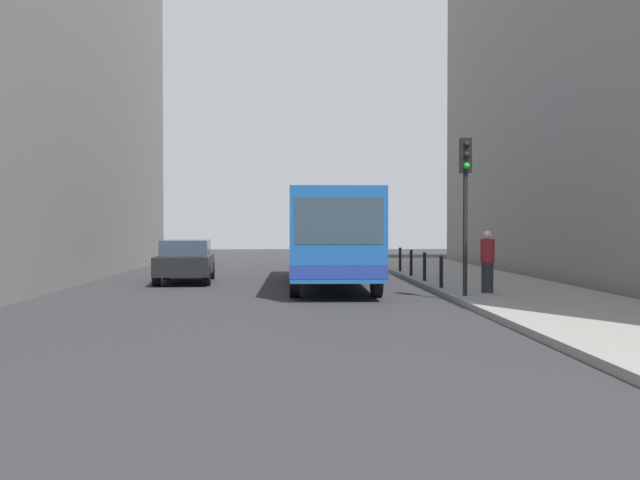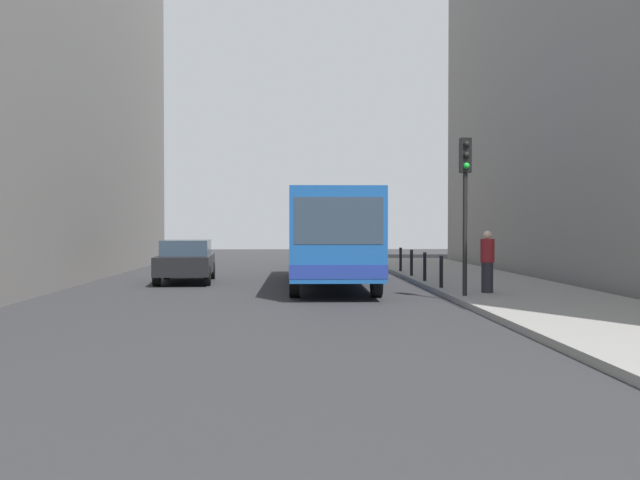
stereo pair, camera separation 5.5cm
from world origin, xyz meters
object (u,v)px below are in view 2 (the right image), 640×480
traffic_light (465,186)px  bollard_near (441,272)px  bollard_mid (425,267)px  bus (330,233)px  pedestrian_near_signal (487,262)px  car_behind_bus (324,250)px  bollard_farthest (401,259)px  bollard_far (411,263)px  car_beside_bus (186,260)px

traffic_light → bollard_near: bearing=92.4°
bollard_mid → traffic_light: bearing=-88.8°
bus → pedestrian_near_signal: bearing=133.4°
car_behind_bus → bollard_mid: bearing=104.3°
bus → bollard_farthest: bus is taller
bus → bollard_mid: (3.13, -0.31, -1.10)m
car_behind_bus → pedestrian_near_signal: size_ratio=2.61×
car_behind_bus → bollard_mid: car_behind_bus is taller
traffic_light → pedestrian_near_signal: bearing=45.1°
bus → car_behind_bus: bearing=-90.8°
car_behind_bus → bollard_farthest: car_behind_bus is taller
car_behind_bus → pedestrian_near_signal: pedestrian_near_signal is taller
bollard_farthest → car_behind_bus: bearing=113.9°
bollard_mid → bollard_far: size_ratio=1.00×
car_behind_bus → bollard_mid: size_ratio=4.65×
pedestrian_near_signal → bollard_farthest: bearing=157.8°
car_beside_bus → traffic_light: traffic_light is taller
bollard_near → bollard_mid: bearing=90.0°
car_beside_bus → bollard_near: (8.08, -4.26, -0.16)m
bollard_near → bus: bearing=137.7°
car_behind_bus → pedestrian_near_signal: 15.89m
bollard_mid → car_behind_bus: bearing=103.8°
traffic_light → bollard_far: (-0.10, 7.47, -2.38)m
bus → pedestrian_near_signal: size_ratio=6.55×
car_beside_bus → bollard_near: car_beside_bus is taller
bus → bollard_mid: bus is taller
traffic_light → bollard_mid: size_ratio=4.32×
car_beside_bus → bus: bearing=160.7°
bollard_near → bollard_mid: same height
bollard_farthest → pedestrian_near_signal: pedestrian_near_signal is taller
pedestrian_near_signal → bollard_mid: bearing=164.7°
car_behind_bus → bollard_near: 14.15m
bus → car_beside_bus: size_ratio=2.46×
bus → bollard_farthest: 5.79m
car_beside_bus → car_behind_bus: size_ratio=1.02×
pedestrian_near_signal → traffic_light: bearing=-72.8°
bollard_mid → bollard_far: same height
bollard_near → bollard_farthest: same height
car_behind_bus → pedestrian_near_signal: (3.71, -15.45, 0.21)m
bus → pedestrian_near_signal: (4.05, -4.43, -0.73)m
car_behind_bus → bollard_far: size_ratio=4.65×
car_beside_bus → bollard_mid: car_beside_bus is taller
bus → traffic_light: traffic_light is taller
bollard_mid → bollard_far: (0.00, 2.53, 0.00)m
bollard_mid → pedestrian_near_signal: pedestrian_near_signal is taller
bus → car_behind_bus: bus is taller
bus → pedestrian_near_signal: 6.05m
car_beside_bus → bollard_mid: (8.08, -1.73, -0.16)m
bollard_near → bollard_far: 5.06m
car_beside_bus → traffic_light: (8.18, -6.67, 2.22)m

